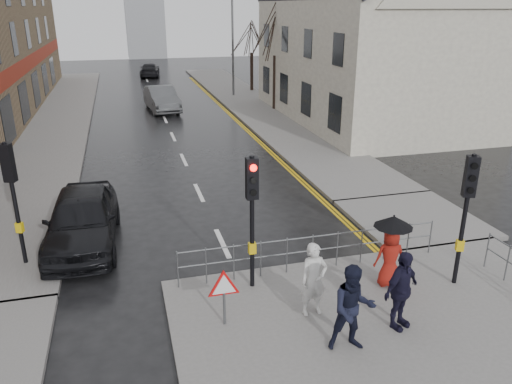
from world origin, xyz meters
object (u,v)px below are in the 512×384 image
pedestrian_a (314,280)px  pedestrian_d (401,290)px  car_parked (82,219)px  car_mid (162,99)px  pedestrian_b (353,309)px  pedestrian_with_umbrella (391,246)px

pedestrian_a → pedestrian_d: (1.62, -0.97, 0.04)m
car_parked → car_mid: 20.29m
pedestrian_d → pedestrian_a: bearing=125.1°
pedestrian_a → car_parked: 7.45m
car_parked → pedestrian_a: bearing=-43.0°
car_parked → pedestrian_b: bearing=-48.0°
pedestrian_with_umbrella → pedestrian_d: bearing=-112.1°
pedestrian_with_umbrella → pedestrian_d: 1.77m
pedestrian_b → car_parked: pedestrian_b is taller
pedestrian_with_umbrella → car_parked: size_ratio=0.38×
pedestrian_with_umbrella → car_parked: (-7.51, 4.64, -0.37)m
pedestrian_b → pedestrian_d: pedestrian_b is taller
pedestrian_d → car_parked: pedestrian_d is taller
car_mid → pedestrian_b: bearing=-93.1°
pedestrian_with_umbrella → car_parked: bearing=148.3°
pedestrian_with_umbrella → pedestrian_d: size_ratio=1.04×
pedestrian_d → car_parked: 9.29m
pedestrian_a → pedestrian_d: size_ratio=0.96×
pedestrian_a → pedestrian_d: 1.88m
car_parked → car_mid: size_ratio=1.00×
pedestrian_b → pedestrian_with_umbrella: pedestrian_b is taller
car_parked → pedestrian_d: bearing=-40.1°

